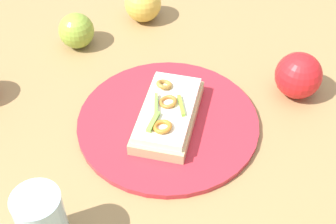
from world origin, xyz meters
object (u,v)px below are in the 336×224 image
at_px(apple_1, 76,31).
at_px(apple_2, 298,75).
at_px(apple_5, 143,4).
at_px(drinking_glass, 42,221).
at_px(plate, 168,122).
at_px(sandwich, 168,113).

distance_m(apple_1, apple_2, 0.44).
distance_m(apple_5, drinking_glass, 0.55).
height_order(apple_5, drinking_glass, drinking_glass).
height_order(plate, apple_2, apple_2).
height_order(plate, drinking_glass, drinking_glass).
bearing_deg(sandwich, plate, 132.46).
height_order(plate, apple_5, apple_5).
height_order(plate, apple_1, apple_1).
height_order(sandwich, apple_2, apple_2).
bearing_deg(drinking_glass, sandwich, 144.28).
bearing_deg(apple_1, apple_5, 126.24).
height_order(plate, sandwich, sandwich).
bearing_deg(apple_2, plate, -70.17).
bearing_deg(drinking_glass, apple_5, 168.93).
bearing_deg(drinking_glass, apple_2, 128.21).
xyz_separation_m(plate, apple_1, (-0.22, -0.19, 0.03)).
xyz_separation_m(sandwich, apple_2, (-0.08, 0.23, 0.01)).
bearing_deg(apple_2, apple_1, -108.25).
bearing_deg(drinking_glass, apple_1, -177.18).
relative_size(plate, apple_5, 3.98).
xyz_separation_m(plate, apple_5, (-0.31, -0.06, 0.03)).
relative_size(sandwich, apple_5, 2.48).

